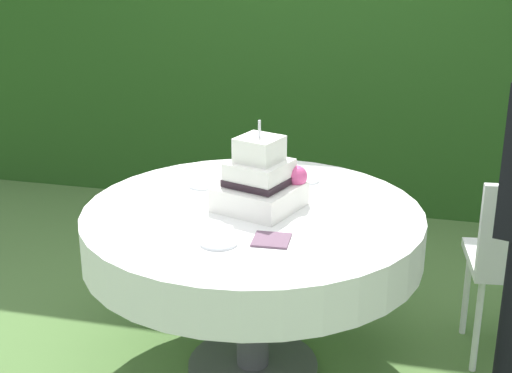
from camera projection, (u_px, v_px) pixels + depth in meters
name	position (u px, v px, depth m)	size (l,w,h in m)	color
ground_plane	(253.00, 366.00, 3.31)	(20.00, 20.00, 0.00)	#547A3D
cake_table	(253.00, 234.00, 3.09)	(1.43, 1.43, 0.76)	#4C4C51
wedding_cake	(261.00, 182.00, 3.04)	(0.39, 0.39, 0.38)	white
serving_plate_near	(307.00, 180.00, 3.39)	(0.11, 0.11, 0.01)	white
serving_plate_far	(219.00, 242.00, 2.73)	(0.15, 0.15, 0.01)	white
serving_plate_left	(203.00, 185.00, 3.33)	(0.13, 0.13, 0.01)	white
napkin_stack	(271.00, 240.00, 2.76)	(0.14, 0.14, 0.01)	#6B4C60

